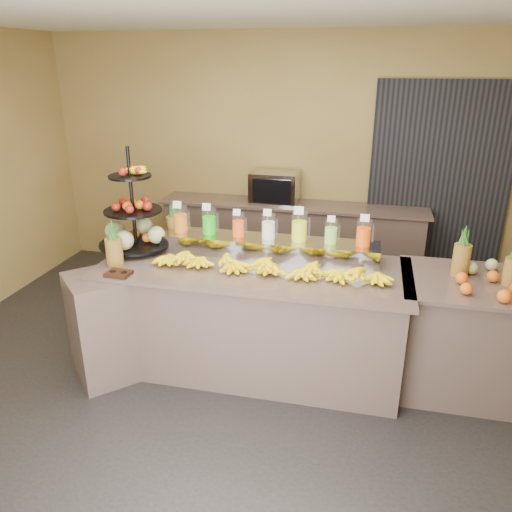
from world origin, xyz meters
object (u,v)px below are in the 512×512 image
(condiment_caddy, at_px, (119,274))
(oven_warmer, at_px, (275,187))
(banana_heap, at_px, (268,264))
(fruit_stand, at_px, (139,224))
(pitcher_tray, at_px, (268,247))
(right_fruit_pile, at_px, (485,275))

(condiment_caddy, xyz_separation_m, oven_warmer, (0.77, 2.35, 0.17))
(banana_heap, xyz_separation_m, fruit_stand, (-1.20, 0.25, 0.16))
(pitcher_tray, height_order, fruit_stand, fruit_stand)
(pitcher_tray, height_order, right_fruit_pile, right_fruit_pile)
(right_fruit_pile, bearing_deg, banana_heap, -175.65)
(pitcher_tray, xyz_separation_m, right_fruit_pile, (1.67, -0.24, 0.00))
(banana_heap, distance_m, condiment_caddy, 1.16)
(oven_warmer, bearing_deg, right_fruit_pile, -43.10)
(condiment_caddy, bearing_deg, oven_warmer, 71.92)
(pitcher_tray, xyz_separation_m, banana_heap, (0.08, -0.36, -0.00))
(banana_heap, distance_m, fruit_stand, 1.24)
(right_fruit_pile, relative_size, oven_warmer, 0.87)
(pitcher_tray, distance_m, fruit_stand, 1.14)
(fruit_stand, distance_m, condiment_caddy, 0.62)
(pitcher_tray, relative_size, condiment_caddy, 9.93)
(pitcher_tray, bearing_deg, condiment_caddy, -146.66)
(pitcher_tray, xyz_separation_m, condiment_caddy, (-1.04, -0.68, -0.06))
(banana_heap, height_order, right_fruit_pile, right_fruit_pile)
(banana_heap, bearing_deg, fruit_stand, 168.02)
(pitcher_tray, height_order, banana_heap, banana_heap)
(banana_heap, bearing_deg, pitcher_tray, 101.88)
(condiment_caddy, distance_m, oven_warmer, 2.48)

